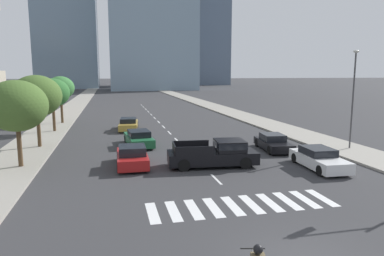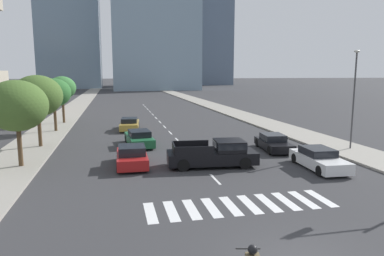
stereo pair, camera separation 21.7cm
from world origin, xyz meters
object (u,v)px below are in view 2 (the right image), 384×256
Objects in this scene: sedan_white_3 at (319,159)px; street_tree_second at (37,96)px; sedan_black_1 at (274,143)px; street_tree_nearest at (17,106)px; sedan_gold_0 at (130,124)px; pickup_truck at (216,154)px; street_tree_third at (54,93)px; street_tree_fourth at (62,88)px; sedan_green_2 at (139,138)px; street_lamp_east at (354,92)px; sedan_red_4 at (132,157)px.

sedan_white_3 is 0.83× the size of street_tree_second.
sedan_black_1 is 18.12m from street_tree_nearest.
sedan_black_1 is (10.41, -12.40, -0.03)m from sedan_gold_0.
sedan_gold_0 is at bearing 111.73° from pickup_truck.
street_tree_second is at bearing -99.38° from sedan_black_1.
sedan_white_3 is 0.89× the size of street_tree_third.
sedan_white_3 is at bearing -142.96° from sedan_gold_0.
sedan_gold_0 is at bearing -40.19° from street_tree_fourth.
street_tree_third is at bearing -90.00° from street_tree_fourth.
pickup_truck is 25.50m from street_tree_fourth.
street_tree_nearest reaches higher than sedan_green_2.
sedan_white_3 is at bearing 9.90° from sedan_black_1.
street_lamp_east reaches higher than street_tree_third.
street_tree_third is at bearing 25.61° from sedan_red_4.
street_tree_third reaches higher than sedan_black_1.
street_tree_nearest is 0.95× the size of street_tree_second.
street_lamp_east is at bearing -124.35° from sedan_gold_0.
street_tree_third reaches higher than sedan_green_2.
pickup_truck is 1.18× the size of sedan_green_2.
sedan_gold_0 is 10.27m from street_tree_fourth.
street_tree_fourth is (-17.75, 18.61, 3.64)m from sedan_black_1.
sedan_black_1 is at bearing 4.46° from street_tree_nearest.
street_tree_fourth is at bearing 23.03° from sedan_green_2.
sedan_gold_0 is at bearing -146.24° from sedan_white_3.
sedan_red_4 is 0.79× the size of street_tree_nearest.
pickup_truck is 1.09× the size of street_tree_nearest.
sedan_black_1 is at bearing -173.08° from sedan_white_3.
street_tree_second is (-17.75, 4.75, 3.57)m from sedan_black_1.
sedan_black_1 is at bearing -14.99° from street_tree_second.
sedan_gold_0 is 0.64× the size of street_lamp_east.
sedan_red_4 is 16.73m from street_tree_third.
sedan_black_1 is 0.83× the size of street_tree_fourth.
sedan_white_3 is (10.82, -17.92, 0.00)m from sedan_gold_0.
street_lamp_east is at bearing -14.47° from street_tree_second.
sedan_white_3 is at bearing -12.30° from pickup_truck.
street_tree_nearest reaches higher than sedan_white_3.
sedan_white_3 is at bearing -44.81° from street_tree_third.
sedan_red_4 is at bearing 172.25° from pickup_truck.
pickup_truck is 16.68m from sedan_gold_0.
street_tree_fourth reaches higher than sedan_gold_0.
sedan_black_1 is 0.60× the size of street_lamp_east.
pickup_truck is 1.24× the size of sedan_white_3.
sedan_gold_0 reaches higher than sedan_black_1.
sedan_green_2 is (-4.34, 7.63, -0.21)m from pickup_truck.
sedan_white_3 is 21.17m from street_tree_second.
street_lamp_east is (11.47, 2.27, 3.66)m from pickup_truck.
sedan_white_3 is 25.83m from street_tree_third.
sedan_green_2 is at bearing -129.86° from sedan_white_3.
sedan_red_4 is at bearing -46.31° from street_tree_second.
sedan_green_2 is 6.48m from sedan_red_4.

